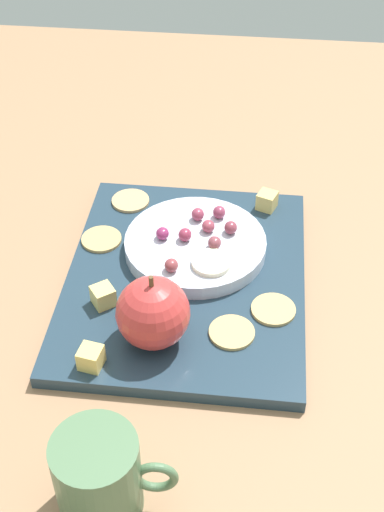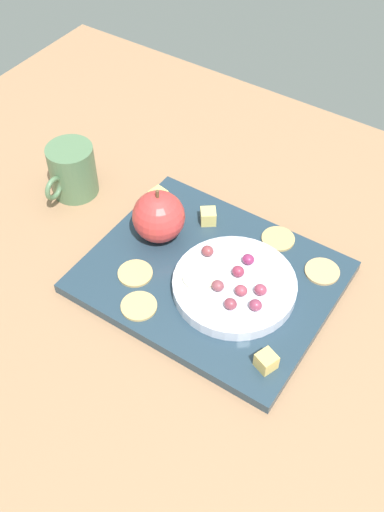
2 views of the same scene
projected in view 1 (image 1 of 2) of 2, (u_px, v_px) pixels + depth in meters
The scene contains 22 objects.
table at pixel (172, 278), 87.81cm from camera, with size 136.96×92.05×4.29cm, color #997150.
platter at pixel (186, 279), 83.31cm from camera, with size 34.76×28.19×1.62cm, color #243948.
serving_dish at pixel (195, 245), 85.43cm from camera, with size 17.44×17.44×1.81cm, color silver.
apple_whole at pixel (151, 313), 72.52cm from camera, with size 7.90×7.90×7.90cm, color #C63735.
apple_stem at pixel (149, 281), 69.51cm from camera, with size 0.50×0.50×1.20cm, color brown.
cheese_cube_0 at pixel (103, 296), 78.34cm from camera, with size 2.33×2.33×2.33cm, color #E4CF70.
cheese_cube_1 at pixel (267, 201), 91.81cm from camera, with size 2.33×2.33×2.33cm, color #EAC367.
cheese_cube_2 at pixel (91, 358), 71.56cm from camera, with size 2.33×2.33×2.33cm, color #F1D06A.
cracker_0 at pixel (232, 332), 75.49cm from camera, with size 5.05×5.05×0.40cm, color tan.
cracker_1 at pixel (130, 201), 93.39cm from camera, with size 5.05×5.05×0.40cm, color tan.
cracker_2 at pixel (101, 239), 87.34cm from camera, with size 5.05×5.05×0.40cm, color tan.
cracker_3 at pixel (273, 309), 78.09cm from camera, with size 5.05×5.05×0.40cm, color tan.
grape_0 at pixel (185, 235), 84.23cm from camera, with size 1.78×1.60×1.59cm, color #8D2E47.
grape_1 at pixel (171, 265), 80.13cm from camera, with size 1.78×1.60×1.52cm, color brown.
grape_2 at pixel (219, 212), 87.59cm from camera, with size 1.78×1.60×1.57cm, color #88354F.
grape_3 at pixel (231, 228), 85.30cm from camera, with size 1.78×1.60×1.55cm, color brown.
grape_4 at pixel (198, 214), 87.27cm from camera, with size 1.78×1.60×1.57cm, color #91384F.
grape_5 at pixel (162, 233), 84.52cm from camera, with size 1.78×1.60×1.45cm, color #852854.
grape_6 at pixel (215, 240), 83.55cm from camera, with size 1.78×1.60×1.49cm, color brown.
grape_7 at pixel (208, 226), 85.56cm from camera, with size 1.78×1.60×1.48cm, color #973C4D.
apple_slice_0 at pixel (211, 263), 81.15cm from camera, with size 4.66×4.66×0.60cm, color beige.
cup at pixel (99, 476), 59.54cm from camera, with size 7.59×10.79×8.82cm.
Camera 1 is at (63.35, 9.65, 62.30)cm, focal length 48.64 mm.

